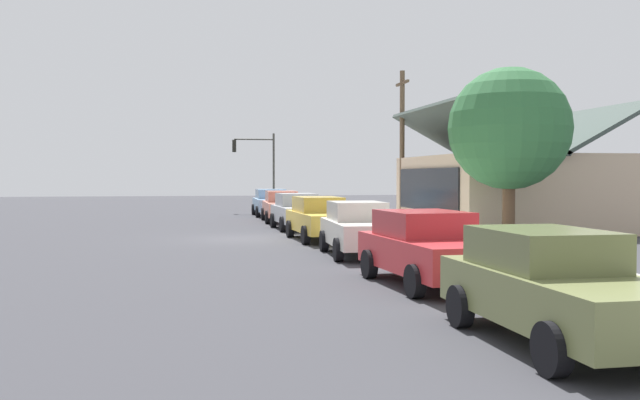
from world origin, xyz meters
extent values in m
plane|color=#38383D|center=(0.00, 0.00, 0.00)|extent=(120.00, 120.00, 0.00)
cube|color=beige|center=(0.00, 5.60, 0.08)|extent=(60.00, 4.20, 0.16)
cube|color=#8CB7E0|center=(-15.05, 2.84, 0.68)|extent=(4.64, 1.95, 0.70)
cube|color=#779CBE|center=(-15.51, 2.85, 1.31)|extent=(2.24, 1.68, 0.56)
cylinder|color=black|center=(-13.60, 3.75, 0.33)|extent=(0.66, 0.23, 0.66)
cylinder|color=black|center=(-13.64, 1.89, 0.33)|extent=(0.66, 0.23, 0.66)
cylinder|color=black|center=(-16.46, 3.80, 0.33)|extent=(0.66, 0.23, 0.66)
cylinder|color=black|center=(-16.49, 1.94, 0.33)|extent=(0.66, 0.23, 0.66)
cube|color=#EA8C75|center=(-9.55, 2.71, 0.68)|extent=(4.90, 1.95, 0.70)
cube|color=tan|center=(-10.03, 2.74, 1.31)|extent=(2.39, 1.63, 0.56)
cylinder|color=black|center=(-8.01, 3.51, 0.33)|extent=(0.67, 0.25, 0.66)
cylinder|color=black|center=(-8.09, 1.78, 0.33)|extent=(0.67, 0.25, 0.66)
cylinder|color=black|center=(-11.00, 3.65, 0.33)|extent=(0.67, 0.25, 0.66)
cylinder|color=black|center=(-11.08, 1.92, 0.33)|extent=(0.67, 0.25, 0.66)
cube|color=silver|center=(-4.19, 2.68, 0.68)|extent=(4.42, 1.91, 0.70)
cube|color=#A0A2A6|center=(-4.63, 2.67, 1.31)|extent=(2.14, 1.65, 0.56)
cylinder|color=black|center=(-2.86, 3.62, 0.33)|extent=(0.66, 0.23, 0.66)
cylinder|color=black|center=(-2.82, 1.80, 0.33)|extent=(0.66, 0.23, 0.66)
cylinder|color=black|center=(-5.57, 3.56, 0.33)|extent=(0.66, 0.23, 0.66)
cylinder|color=black|center=(-5.53, 1.74, 0.33)|extent=(0.66, 0.23, 0.66)
cube|color=gold|center=(1.26, 2.63, 0.68)|extent=(4.82, 1.91, 0.70)
cube|color=gold|center=(0.79, 2.62, 1.31)|extent=(2.34, 1.62, 0.56)
cylinder|color=black|center=(2.71, 3.56, 0.33)|extent=(0.67, 0.24, 0.66)
cylinder|color=black|center=(2.77, 1.80, 0.33)|extent=(0.67, 0.24, 0.66)
cylinder|color=black|center=(-0.24, 3.46, 0.33)|extent=(0.67, 0.24, 0.66)
cylinder|color=black|center=(-0.19, 1.71, 0.33)|extent=(0.67, 0.24, 0.66)
cube|color=silver|center=(6.45, 2.78, 0.68)|extent=(4.39, 1.94, 0.70)
cube|color=beige|center=(6.02, 2.80, 1.31)|extent=(2.14, 1.62, 0.56)
cylinder|color=black|center=(7.83, 3.58, 0.33)|extent=(0.67, 0.25, 0.66)
cylinder|color=black|center=(7.74, 1.85, 0.33)|extent=(0.67, 0.25, 0.66)
cylinder|color=black|center=(5.16, 3.71, 0.33)|extent=(0.67, 0.25, 0.66)
cylinder|color=black|center=(5.08, 1.99, 0.33)|extent=(0.67, 0.25, 0.66)
cube|color=red|center=(12.31, 2.87, 0.68)|extent=(4.57, 2.12, 0.70)
cube|color=#A9272B|center=(11.86, 2.84, 1.31)|extent=(2.24, 1.76, 0.56)
cylinder|color=black|center=(13.64, 3.88, 0.33)|extent=(0.67, 0.26, 0.66)
cylinder|color=black|center=(13.74, 2.02, 0.33)|extent=(0.67, 0.26, 0.66)
cylinder|color=black|center=(10.87, 3.71, 0.33)|extent=(0.67, 0.26, 0.66)
cylinder|color=black|center=(10.98, 1.86, 0.33)|extent=(0.67, 0.26, 0.66)
cube|color=olive|center=(17.77, 2.73, 0.68)|extent=(4.50, 1.74, 0.70)
cube|color=#61683C|center=(17.32, 2.73, 1.31)|extent=(2.16, 1.53, 0.56)
cylinder|color=black|center=(19.16, 1.86, 0.33)|extent=(0.66, 0.22, 0.66)
cylinder|color=black|center=(16.38, 3.60, 0.33)|extent=(0.66, 0.22, 0.66)
cylinder|color=black|center=(16.38, 1.87, 0.33)|extent=(0.66, 0.22, 0.66)
cube|color=#CCB293|center=(-2.53, 12.00, 1.63)|extent=(9.09, 7.75, 3.26)
cube|color=black|center=(-2.53, 8.08, 1.79)|extent=(7.27, 0.08, 1.82)
cube|color=#3F4C47|center=(-2.53, 10.06, 4.29)|extent=(9.69, 4.17, 2.32)
cube|color=#3F4C47|center=(-2.53, 13.94, 4.29)|extent=(9.69, 4.17, 2.32)
cylinder|color=brown|center=(3.81, 8.82, 1.42)|extent=(0.44, 0.44, 2.85)
sphere|color=#2D6638|center=(3.81, 8.82, 4.02)|extent=(4.26, 4.26, 4.26)
cylinder|color=#383833|center=(-19.78, 3.60, 2.60)|extent=(0.14, 0.14, 5.20)
cylinder|color=#383833|center=(-19.78, 2.30, 4.80)|extent=(0.10, 2.60, 0.10)
cube|color=black|center=(-19.78, 1.00, 4.35)|extent=(0.28, 0.24, 0.80)
sphere|color=red|center=(-19.93, 1.00, 4.61)|extent=(0.16, 0.16, 0.16)
sphere|color=yellow|center=(-19.93, 1.00, 4.35)|extent=(0.16, 0.16, 0.16)
sphere|color=green|center=(-19.93, 1.00, 4.09)|extent=(0.16, 0.16, 0.16)
cylinder|color=brown|center=(-6.42, 8.20, 3.75)|extent=(0.24, 0.24, 7.50)
cube|color=brown|center=(-6.42, 8.20, 6.90)|extent=(1.80, 0.12, 0.12)
cylinder|color=red|center=(3.83, 4.20, 0.44)|extent=(0.22, 0.22, 0.55)
sphere|color=red|center=(3.83, 4.20, 0.78)|extent=(0.18, 0.18, 0.18)
camera|label=1|loc=(26.66, -2.37, 2.35)|focal=39.60mm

